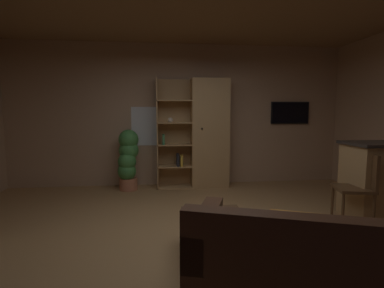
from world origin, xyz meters
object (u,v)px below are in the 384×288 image
at_px(coffee_table, 215,224).
at_px(wall_mounted_tv, 290,113).
at_px(bookshelf_cabinet, 205,134).
at_px(dining_chair, 360,184).
at_px(table_book_0, 214,215).
at_px(leather_couch, 308,276).
at_px(potted_floor_plant, 128,158).

bearing_deg(coffee_table, wall_mounted_tv, 54.49).
distance_m(bookshelf_cabinet, dining_chair, 2.76).
distance_m(table_book_0, dining_chair, 2.10).
distance_m(coffee_table, dining_chair, 2.11).
bearing_deg(coffee_table, leather_couch, -62.64).
xyz_separation_m(potted_floor_plant, wall_mounted_tv, (3.24, 0.31, 0.83)).
relative_size(bookshelf_cabinet, leather_couch, 1.12).
distance_m(bookshelf_cabinet, leather_couch, 3.78).
relative_size(bookshelf_cabinet, wall_mounted_tv, 2.62).
height_order(coffee_table, table_book_0, table_book_0).
xyz_separation_m(leather_couch, dining_chair, (1.52, 1.56, 0.23)).
bearing_deg(leather_couch, bookshelf_cabinet, 92.38).
relative_size(leather_couch, table_book_0, 15.25).
height_order(table_book_0, dining_chair, dining_chair).
height_order(potted_floor_plant, wall_mounted_tv, wall_mounted_tv).
relative_size(coffee_table, dining_chair, 0.75).
xyz_separation_m(dining_chair, wall_mounted_tv, (0.12, 2.35, 0.90)).
bearing_deg(wall_mounted_tv, coffee_table, -125.51).
bearing_deg(potted_floor_plant, dining_chair, -33.13).
bearing_deg(bookshelf_cabinet, dining_chair, -52.07).
xyz_separation_m(coffee_table, dining_chair, (2.00, 0.62, 0.21)).
bearing_deg(coffee_table, table_book_0, 106.09).
xyz_separation_m(coffee_table, wall_mounted_tv, (2.12, 2.97, 1.10)).
relative_size(leather_couch, coffee_table, 2.67).
bearing_deg(wall_mounted_tv, bookshelf_cabinet, -173.30).
bearing_deg(dining_chair, wall_mounted_tv, 87.06).
bearing_deg(leather_couch, wall_mounted_tv, 67.29).
height_order(leather_couch, dining_chair, dining_chair).
xyz_separation_m(leather_couch, wall_mounted_tv, (1.64, 3.91, 1.13)).
height_order(dining_chair, wall_mounted_tv, wall_mounted_tv).
xyz_separation_m(dining_chair, potted_floor_plant, (-3.12, 2.04, 0.07)).
height_order(bookshelf_cabinet, wall_mounted_tv, bookshelf_cabinet).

